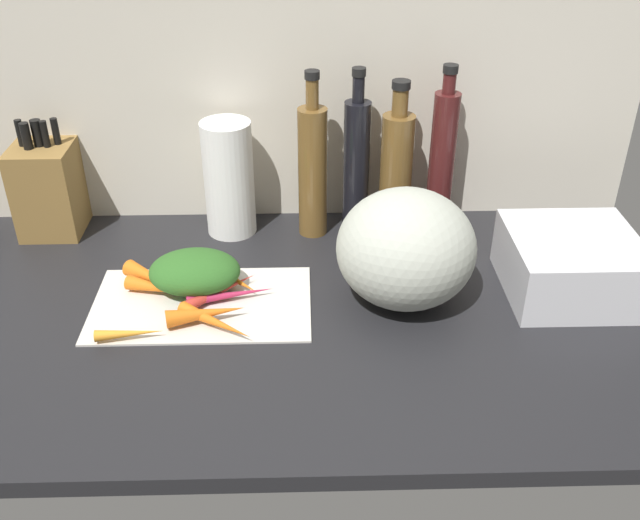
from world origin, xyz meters
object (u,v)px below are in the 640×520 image
object	(u,v)px
cutting_board	(202,303)
carrot_7	(206,313)
dish_rack	(571,264)
carrot_2	(129,333)
knife_block	(48,188)
paper_towel_roll	(229,179)
carrot_0	(153,278)
bottle_1	(356,164)
bottle_3	(442,159)
carrot_1	(158,288)
carrot_4	(232,295)
carrot_5	(215,322)
carrot_3	(220,291)
bottle_0	(313,169)
winter_squash	(406,248)
carrot_6	(233,279)
bottle_2	(396,169)

from	to	relation	value
cutting_board	carrot_7	world-z (taller)	carrot_7
dish_rack	carrot_2	bearing A→B (deg)	-170.08
carrot_2	knife_block	distance (cm)	47.71
paper_towel_roll	dish_rack	distance (cm)	70.17
carrot_0	knife_block	size ratio (longest dim) A/B	0.53
carrot_7	carrot_0	bearing A→B (deg)	133.74
bottle_1	dish_rack	world-z (taller)	bottle_1
bottle_3	cutting_board	bearing A→B (deg)	-148.64
carrot_1	bottle_3	bearing A→B (deg)	25.37
carrot_0	carrot_4	world-z (taller)	carrot_0
carrot_0	carrot_7	xyz separation A→B (cm)	(11.20, -11.71, -0.04)
cutting_board	carrot_5	bearing A→B (deg)	-67.57
carrot_3	bottle_3	world-z (taller)	bottle_3
paper_towel_roll	knife_block	bearing A→B (deg)	177.82
paper_towel_roll	cutting_board	bearing A→B (deg)	-97.02
carrot_3	knife_block	distance (cm)	48.13
bottle_0	bottle_1	xyz separation A→B (cm)	(9.17, 1.62, 0.31)
cutting_board	paper_towel_roll	size ratio (longest dim) A/B	1.62
bottle_0	dish_rack	bearing A→B (deg)	-26.74
bottle_1	dish_rack	bearing A→B (deg)	-33.66
winter_squash	carrot_0	bearing A→B (deg)	174.66
paper_towel_roll	bottle_0	distance (cm)	17.74
carrot_2	dish_rack	world-z (taller)	dish_rack
carrot_3	bottle_1	size ratio (longest dim) A/B	0.46
paper_towel_roll	carrot_4	bearing A→B (deg)	-85.70
carrot_5	bottle_0	distance (cm)	41.57
carrot_2	carrot_5	bearing A→B (deg)	9.84
paper_towel_roll	dish_rack	world-z (taller)	paper_towel_roll
carrot_3	carrot_5	distance (cm)	9.85
knife_block	carrot_6	bearing A→B (deg)	-30.92
cutting_board	carrot_0	distance (cm)	11.36
carrot_0	paper_towel_roll	xyz separation A→B (cm)	(13.14, 22.65, 9.89)
dish_rack	paper_towel_roll	bearing A→B (deg)	158.97
carrot_0	carrot_5	bearing A→B (deg)	-46.69
paper_towel_roll	bottle_2	distance (cm)	35.17
bottle_0	carrot_5	bearing A→B (deg)	-116.43
bottle_0	dish_rack	size ratio (longest dim) A/B	1.51
carrot_4	dish_rack	distance (cm)	63.28
winter_squash	bottle_3	bearing A→B (deg)	68.76
dish_rack	bottle_1	bearing A→B (deg)	146.34
carrot_0	bottle_3	bearing A→B (deg)	22.33
carrot_7	knife_block	distance (cm)	51.66
carrot_2	carrot_7	world-z (taller)	carrot_7
carrot_1	carrot_7	xyz separation A→B (cm)	(9.84, -8.68, 0.21)
carrot_3	carrot_6	xyz separation A→B (cm)	(2.05, 3.99, 0.07)
cutting_board	carrot_6	bearing A→B (deg)	46.15
carrot_3	dish_rack	xyz separation A→B (cm)	(65.36, 1.59, 3.73)
winter_squash	carrot_5	bearing A→B (deg)	-164.38
winter_squash	carrot_7	bearing A→B (deg)	-168.42
carrot_7	carrot_6	bearing A→B (deg)	71.86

